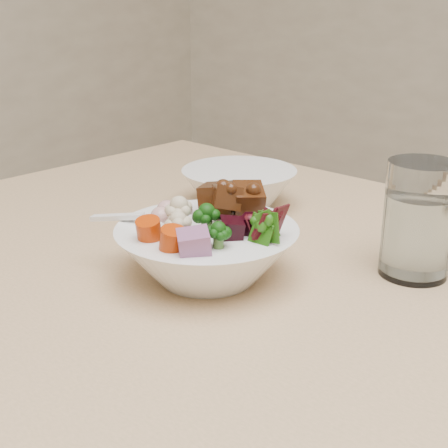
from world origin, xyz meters
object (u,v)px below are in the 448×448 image
object	(u,v)px
food_bowl	(209,249)
side_bowl	(239,188)
dining_table	(418,418)
water_glass	(418,224)

from	to	relation	value
food_bowl	side_bowl	size ratio (longest dim) A/B	1.19
side_bowl	dining_table	bearing A→B (deg)	-36.46
food_bowl	water_glass	world-z (taller)	water_glass
dining_table	food_bowl	bearing A→B (deg)	-174.13
side_bowl	water_glass	bearing A→B (deg)	-19.78
water_glass	side_bowl	world-z (taller)	water_glass
water_glass	side_bowl	distance (m)	0.30
food_bowl	water_glass	size ratio (longest dim) A/B	1.54
dining_table	water_glass	xyz separation A→B (m)	(-0.06, 0.15, 0.13)
dining_table	food_bowl	world-z (taller)	food_bowl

